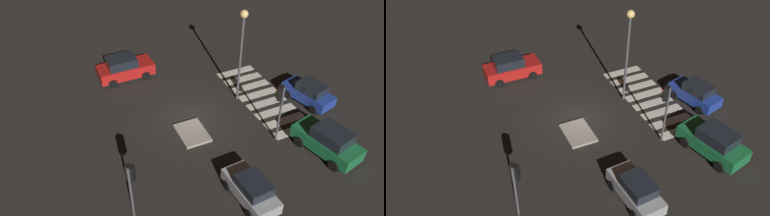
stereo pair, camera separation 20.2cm
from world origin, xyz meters
TOP-DOWN VIEW (x-y plane):
  - ground_plane at (0.00, 0.00)m, footprint 80.00×80.00m
  - traffic_island at (-1.42, 0.65)m, footprint 2.49×1.88m
  - car_green at (-6.52, -6.35)m, footprint 4.63×2.76m
  - car_silver at (-7.76, -0.01)m, footprint 3.84×1.93m
  - car_red at (7.00, 2.65)m, footprint 2.10×4.45m
  - car_blue at (-1.73, -8.65)m, footprint 4.05×2.45m
  - traffic_light_south at (-4.10, -4.05)m, footprint 0.54×0.54m
  - traffic_light_west at (-5.95, 6.16)m, footprint 0.54×0.54m
  - street_lamp at (0.80, -4.09)m, footprint 0.56×0.56m
  - crosswalk_near at (0.00, -5.83)m, footprint 8.75×3.20m

SIDE VIEW (x-z plane):
  - ground_plane at x=0.00m, z-range 0.00..0.00m
  - crosswalk_near at x=0.00m, z-range 0.00..0.02m
  - traffic_island at x=-1.42m, z-range 0.00..0.18m
  - car_silver at x=-7.76m, z-range -0.01..1.63m
  - car_blue at x=-1.73m, z-range -0.02..1.65m
  - car_green at x=-6.52m, z-range -0.02..1.89m
  - car_red at x=7.00m, z-range -0.02..1.91m
  - traffic_light_west at x=-5.95m, z-range 0.94..4.59m
  - traffic_light_south at x=-4.10m, z-range 1.09..5.30m
  - street_lamp at x=0.80m, z-range 1.34..8.44m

